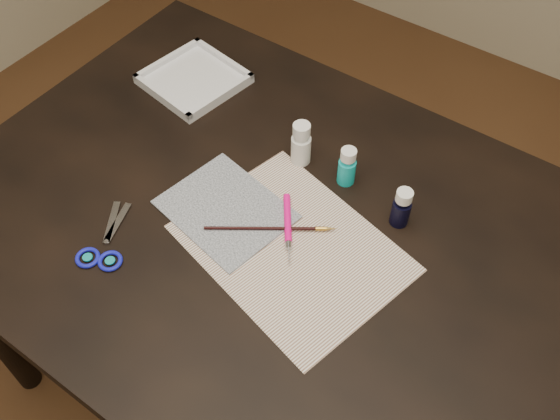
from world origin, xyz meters
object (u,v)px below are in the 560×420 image
Objects in this scene: paper at (292,248)px; paint_bottle_cyan at (347,166)px; scissors at (106,235)px; palette_tray at (194,79)px; paint_bottle_white at (301,143)px; paint_bottle_navy at (402,207)px; canvas at (226,209)px.

paper is 4.54× the size of paint_bottle_cyan.
scissors is 0.89× the size of palette_tray.
paint_bottle_white reaches higher than paper.
paint_bottle_white reaches higher than paint_bottle_cyan.
paint_bottle_cyan reaches higher than scissors.
paint_bottle_white is at bearing -10.29° from palette_tray.
palette_tray is (-0.33, 0.06, -0.04)m from paint_bottle_white.
paint_bottle_cyan is 0.14m from paint_bottle_navy.
paint_bottle_cyan is at bearing -70.46° from scissors.
scissors is at bearing -71.05° from palette_tray.
scissors is at bearing -149.19° from paper.
paint_bottle_cyan reaches higher than paper.
palette_tray is at bearing 139.07° from canvas.
paper is 0.22m from paint_bottle_white.
paint_bottle_white is 1.14× the size of paint_bottle_navy.
paper is 0.15m from canvas.
paint_bottle_navy is at bearing -5.90° from paint_bottle_white.
scissors reaches higher than paper.
paint_bottle_cyan is 0.44× the size of palette_tray.
canvas is at bearing -126.94° from paint_bottle_cyan.
paint_bottle_cyan is 1.00× the size of paint_bottle_navy.
paint_bottle_navy is 0.55m from scissors.
canvas reaches higher than paper.
paint_bottle_navy reaches higher than paper.
paint_bottle_navy is at bearing -83.66° from scissors.
paint_bottle_navy is (0.14, -0.03, -0.00)m from paint_bottle_cyan.
paint_bottle_navy is (0.24, -0.02, -0.01)m from paint_bottle_white.
paper is 0.35m from scissors.
paper is 2.00× the size of palette_tray.
paint_bottle_white is 1.14× the size of paint_bottle_cyan.
palette_tray is (-0.44, 0.06, -0.03)m from paint_bottle_cyan.
paint_bottle_white is at bearing 174.10° from paint_bottle_navy.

